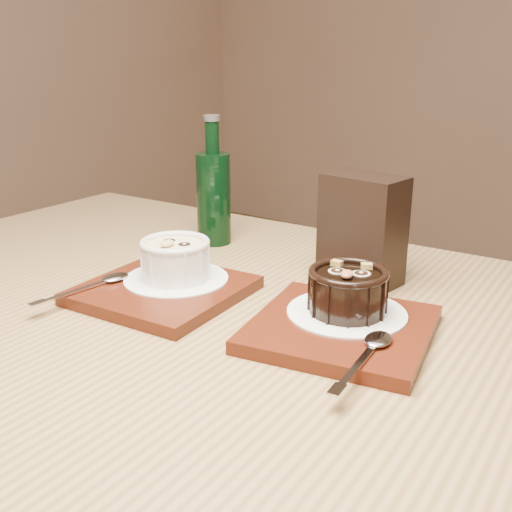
{
  "coord_description": "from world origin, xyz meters",
  "views": [
    {
      "loc": [
        0.59,
        -0.63,
        1.03
      ],
      "look_at": [
        0.21,
        -0.11,
        0.81
      ],
      "focal_mm": 42.0,
      "sensor_mm": 36.0,
      "label": 1
    }
  ],
  "objects": [
    {
      "name": "doily_left",
      "position": [
        0.1,
        -0.12,
        0.77
      ],
      "size": [
        0.13,
        0.13,
        0.0
      ],
      "primitive_type": "cylinder",
      "color": "white",
      "rests_on": "tray_left"
    },
    {
      "name": "tray_right",
      "position": [
        0.32,
        -0.11,
        0.76
      ],
      "size": [
        0.21,
        0.21,
        0.01
      ],
      "primitive_type": "cube",
      "rotation": [
        0.0,
        0.0,
        0.21
      ],
      "color": "#4C1A0C",
      "rests_on": "table"
    },
    {
      "name": "spoon_left",
      "position": [
        0.03,
        -0.21,
        0.77
      ],
      "size": [
        0.04,
        0.14,
        0.01
      ],
      "primitive_type": null,
      "rotation": [
        0.0,
        0.0,
        -0.07
      ],
      "color": "silver",
      "rests_on": "tray_left"
    },
    {
      "name": "ramekin_white",
      "position": [
        0.1,
        -0.12,
        0.79
      ],
      "size": [
        0.09,
        0.09,
        0.05
      ],
      "rotation": [
        0.0,
        0.0,
        -0.01
      ],
      "color": "silver",
      "rests_on": "doily_left"
    },
    {
      "name": "spoon_right",
      "position": [
        0.38,
        -0.17,
        0.77
      ],
      "size": [
        0.04,
        0.14,
        0.01
      ],
      "primitive_type": null,
      "rotation": [
        0.0,
        0.0,
        0.12
      ],
      "color": "silver",
      "rests_on": "tray_right"
    },
    {
      "name": "tray_left",
      "position": [
        0.1,
        -0.15,
        0.76
      ],
      "size": [
        0.2,
        0.2,
        0.01
      ],
      "primitive_type": "cube",
      "rotation": [
        0.0,
        0.0,
        0.09
      ],
      "color": "#4C1A0C",
      "rests_on": "table"
    },
    {
      "name": "green_bottle",
      "position": [
        0.0,
        0.06,
        0.83
      ],
      "size": [
        0.05,
        0.05,
        0.2
      ],
      "color": "black",
      "rests_on": "table"
    },
    {
      "name": "doily_right",
      "position": [
        0.32,
        -0.09,
        0.77
      ],
      "size": [
        0.13,
        0.13,
        0.0
      ],
      "primitive_type": "cylinder",
      "color": "white",
      "rests_on": "tray_right"
    },
    {
      "name": "table",
      "position": [
        0.2,
        -0.17,
        0.66
      ],
      "size": [
        1.24,
        0.86,
        0.75
      ],
      "rotation": [
        0.0,
        0.0,
        0.05
      ],
      "color": "brown",
      "rests_on": "ground"
    },
    {
      "name": "condiment_stand",
      "position": [
        0.27,
        0.04,
        0.82
      ],
      "size": [
        0.11,
        0.07,
        0.14
      ],
      "primitive_type": "cube",
      "rotation": [
        0.0,
        0.0,
        -0.11
      ],
      "color": "black",
      "rests_on": "table"
    },
    {
      "name": "ramekin_dark",
      "position": [
        0.32,
        -0.09,
        0.79
      ],
      "size": [
        0.09,
        0.09,
        0.05
      ],
      "rotation": [
        0.0,
        0.0,
        0.34
      ],
      "color": "black",
      "rests_on": "doily_right"
    }
  ]
}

